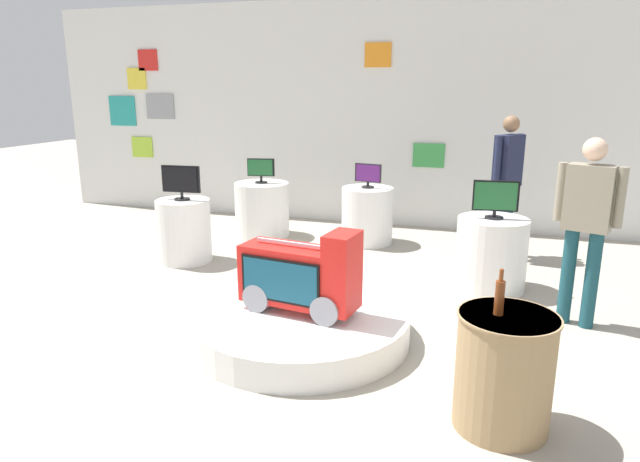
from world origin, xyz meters
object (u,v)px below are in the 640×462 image
Objects in this scene: tv_on_left_rear at (496,198)px; tv_on_far_right at (368,175)px; main_display_pedestal at (300,324)px; side_table_round at (504,370)px; display_pedestal_left_rear at (491,254)px; display_pedestal_far_right at (367,215)px; tv_on_center_rear at (181,181)px; novelty_firetruck_tv at (301,278)px; tv_on_right_rear at (261,169)px; shopper_browsing_rear at (507,175)px; shopper_browsing_near_truck at (587,218)px; display_pedestal_center_rear at (184,231)px; display_pedestal_right_rear at (262,209)px; bottle_on_side_table at (500,296)px.

tv_on_far_right is at bearing 139.69° from tv_on_left_rear.
main_display_pedestal is 1.87m from side_table_round.
display_pedestal_left_rear is at bearing 48.68° from main_display_pedestal.
display_pedestal_far_right is 2.07× the size of tv_on_far_right.
tv_on_center_rear is at bearing -143.15° from display_pedestal_far_right.
main_display_pedestal is at bearing 152.27° from novelty_firetruck_tv.
shopper_browsing_rear reaches higher than tv_on_right_rear.
side_table_round is (1.75, -4.00, -0.56)m from tv_on_far_right.
display_pedestal_far_right is 0.46× the size of shopper_browsing_near_truck.
side_table_round is 2.06m from shopper_browsing_near_truck.
main_display_pedestal is 4.84× the size of tv_on_right_rear.
main_display_pedestal is 5.05× the size of tv_on_far_right.
display_pedestal_center_rear is at bearing -107.43° from tv_on_right_rear.
display_pedestal_left_rear is 1.23m from shopper_browsing_near_truck.
shopper_browsing_rear is at bearing 89.47° from side_table_round.
display_pedestal_right_rear is (-1.64, 3.09, 0.26)m from main_display_pedestal.
bottle_on_side_table reaches higher than main_display_pedestal.
tv_on_center_rear is 2.55m from display_pedestal_far_right.
display_pedestal_right_rear is at bearing 117.92° from main_display_pedestal.
display_pedestal_right_rear is at bearing 129.22° from bottle_on_side_table.
display_pedestal_center_rear is 0.62m from tv_on_center_rear.
side_table_round is (1.64, -0.84, 0.26)m from main_display_pedestal.
display_pedestal_left_rear is 1.00× the size of display_pedestal_center_rear.
display_pedestal_center_rear is 1.99× the size of tv_on_right_rear.
display_pedestal_center_rear is (-3.63, -0.08, 0.00)m from display_pedestal_left_rear.
tv_on_far_right is 3.23m from shopper_browsing_near_truck.
tv_on_left_rear reaches higher than tv_on_far_right.
side_table_round is (0.10, -2.60, -0.60)m from tv_on_left_rear.
novelty_firetruck_tv is at bearing -130.91° from tv_on_left_rear.
main_display_pedestal is 1.06× the size of shopper_browsing_rear.
bottle_on_side_table is (3.22, -3.94, -0.09)m from tv_on_right_rear.
display_pedestal_center_rear is at bearing 141.15° from main_display_pedestal.
shopper_browsing_near_truck is (2.29, 1.02, 0.45)m from novelty_firetruck_tv.
shopper_browsing_near_truck is 2.12m from shopper_browsing_rear.
novelty_firetruck_tv is 0.59× the size of shopper_browsing_rear.
tv_on_center_rear reaches higher than display_pedestal_center_rear.
tv_on_center_rear reaches higher than main_display_pedestal.
novelty_firetruck_tv is at bearing -87.85° from tv_on_far_right.
tv_on_center_rear reaches higher than novelty_firetruck_tv.
shopper_browsing_rear reaches higher than main_display_pedestal.
display_pedestal_center_rear is at bearing 171.38° from shopper_browsing_near_truck.
novelty_firetruck_tv is 3.59× the size of bottle_on_side_table.
shopper_browsing_rear is (3.76, 1.36, 0.65)m from display_pedestal_center_rear.
display_pedestal_right_rear is 0.44× the size of shopper_browsing_rear.
display_pedestal_center_rear is 0.46× the size of shopper_browsing_near_truck.
side_table_round is at bearing -27.12° from novelty_firetruck_tv.
main_display_pedestal is 1.11× the size of shopper_browsing_near_truck.
side_table_round is 0.50m from bottle_on_side_table.
shopper_browsing_rear reaches higher than tv_on_far_right.
tv_on_far_right is at bearing -79.03° from display_pedestal_far_right.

